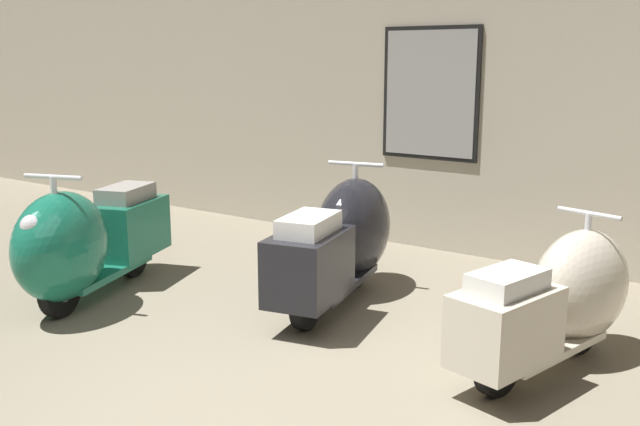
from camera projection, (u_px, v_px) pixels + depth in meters
name	position (u px, v px, depth m)	size (l,w,h in m)	color
ground_plane	(224.00, 424.00, 3.86)	(60.00, 60.00, 0.00)	gray
showroom_back_wall	(522.00, 57.00, 6.60)	(18.00, 0.63, 3.94)	#BCB29E
scooter_0	(84.00, 242.00, 5.70)	(1.08, 1.88, 1.11)	black
scooter_1	(341.00, 240.00, 5.76)	(0.89, 1.87, 1.10)	black
scooter_2	(559.00, 299.00, 4.51)	(0.83, 1.67, 0.98)	black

